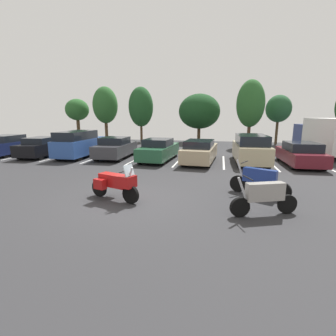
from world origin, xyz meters
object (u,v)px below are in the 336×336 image
Objects in this scene: car_navy at (10,145)px; box_truck at (327,136)px; motorcycle_touring at (116,183)px; motorcycle_third at (264,196)px; car_black at (42,147)px; motorcycle_second at (259,180)px; car_champagne at (251,149)px; car_maroon at (300,154)px; car_charcoal at (116,148)px; car_tan at (200,151)px; car_green at (159,150)px; car_blue at (79,144)px.

box_truck is (23.87, 4.41, 0.74)m from car_navy.
car_navy reaches higher than motorcycle_touring.
motorcycle_third is 0.47× the size of car_black.
motorcycle_second is 0.48× the size of car_black.
car_champagne is (14.88, 0.38, 0.19)m from car_black.
car_navy is at bearing 176.29° from car_black.
car_champagne reaches higher than car_black.
car_charcoal is at bearing 179.28° from car_maroon.
car_tan is (-2.77, 6.58, 0.10)m from motorcycle_second.
car_maroon is (20.86, 0.06, -0.06)m from car_navy.
motorcycle_touring is 8.51m from car_tan.
motorcycle_touring is 5.02m from motorcycle_third.
motorcycle_third is at bearing -93.47° from car_champagne.
car_tan is 1.04× the size of car_champagne.
motorcycle_third is (-0.12, -1.98, 0.00)m from motorcycle_second.
motorcycle_touring is 0.44× the size of car_champagne.
car_black is at bearing -179.43° from car_green.
car_blue is 6.03m from car_green.
car_maroon is (17.80, 0.26, -0.03)m from car_black.
car_blue is 14.93m from car_maroon.
motorcycle_second is at bearing 86.66° from motorcycle_third.
car_champagne is at bearing -144.53° from box_truck.
car_blue reaches higher than motorcycle_third.
box_truck is (3.00, 4.34, 0.80)m from car_maroon.
car_green is 0.93× the size of car_tan.
car_maroon is (8.46, 8.42, 0.04)m from motorcycle_touring.
car_tan is at bearing -0.68° from car_navy.
motorcycle_touring is at bearing 175.59° from motorcycle_third.
motorcycle_touring is at bearing -33.97° from car_navy.
motorcycle_third is at bearing -30.77° from car_black.
car_blue is at bearing 1.05° from car_navy.
motorcycle_second is at bearing -21.09° from car_navy.
motorcycle_touring is 10.18m from car_champagne.
car_navy is 1.02× the size of car_black.
car_champagne is 7.29m from box_truck.
car_charcoal reaches higher than car_black.
car_maroon is (8.91, 0.17, -0.03)m from car_green.
motorcycle_touring is 10.66m from car_blue.
car_blue is at bearing 142.36° from motorcycle_third.
car_navy reaches higher than car_tan.
car_tan is at bearing 0.11° from car_black.
car_maroon is at bearing -2.40° from car_champagne.
car_blue is at bearing 178.15° from car_tan.
car_green is at bearing 129.93° from motorcycle_second.
car_black is 8.90m from car_green.
car_tan is 6.12m from car_maroon.
motorcycle_touring is 0.43× the size of car_blue.
car_maroon is at bearing 44.84° from motorcycle_touring.
car_black is at bearing -3.71° from car_navy.
car_maroon reaches higher than motorcycle_touring.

